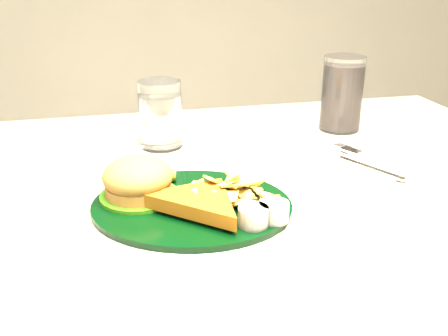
# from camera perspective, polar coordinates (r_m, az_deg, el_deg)

# --- Properties ---
(dinner_plate) EXTENTS (0.32, 0.29, 0.06)m
(dinner_plate) POSITION_cam_1_polar(r_m,az_deg,el_deg) (0.66, -3.75, -2.35)
(dinner_plate) COLOR black
(dinner_plate) RESTS_ON table
(water_glass) EXTENTS (0.10, 0.10, 0.12)m
(water_glass) POSITION_cam_1_polar(r_m,az_deg,el_deg) (0.89, -7.27, 6.09)
(water_glass) COLOR white
(water_glass) RESTS_ON table
(cola_glass) EXTENTS (0.08, 0.08, 0.14)m
(cola_glass) POSITION_cam_1_polar(r_m,az_deg,el_deg) (0.99, 13.34, 8.26)
(cola_glass) COLOR black
(cola_glass) RESTS_ON table
(fork_napkin) EXTENTS (0.18, 0.20, 0.01)m
(fork_napkin) POSITION_cam_1_polar(r_m,az_deg,el_deg) (0.83, 16.11, 0.24)
(fork_napkin) COLOR silver
(fork_napkin) RESTS_ON table
(wrapped_straw) EXTENTS (0.23, 0.14, 0.01)m
(wrapped_straw) POSITION_cam_1_polar(r_m,az_deg,el_deg) (0.90, -7.82, 2.62)
(wrapped_straw) COLOR silver
(wrapped_straw) RESTS_ON table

